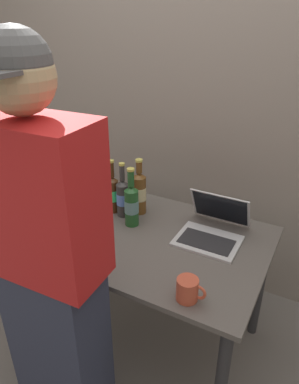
{
  "coord_description": "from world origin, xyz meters",
  "views": [
    {
      "loc": [
        0.77,
        -1.32,
        1.75
      ],
      "look_at": [
        0.05,
        0.0,
        0.98
      ],
      "focal_mm": 33.1,
      "sensor_mm": 36.0,
      "label": 1
    }
  ],
  "objects": [
    {
      "name": "person_figure",
      "position": [
        -0.05,
        -0.59,
        0.88
      ],
      "size": [
        0.44,
        0.31,
        1.73
      ],
      "color": "#2D3347",
      "rests_on": "ground"
    },
    {
      "name": "ground_plane",
      "position": [
        0.0,
        0.0,
        0.0
      ],
      "size": [
        8.0,
        8.0,
        0.0
      ],
      "primitive_type": "plane",
      "color": "slate",
      "rests_on": "ground"
    },
    {
      "name": "laptop",
      "position": [
        0.33,
        0.15,
        0.78
      ],
      "size": [
        0.31,
        0.34,
        0.21
      ],
      "color": "#B7BABC",
      "rests_on": "desk"
    },
    {
      "name": "beer_bottle_dark",
      "position": [
        -0.08,
        0.05,
        0.86
      ],
      "size": [
        0.08,
        0.08,
        0.32
      ],
      "color": "#1E5123",
      "rests_on": "desk"
    },
    {
      "name": "desk",
      "position": [
        0.0,
        0.0,
        0.64
      ],
      "size": [
        1.28,
        0.82,
        0.73
      ],
      "color": "#56514C",
      "rests_on": "ground"
    },
    {
      "name": "coffee_mug",
      "position": [
        0.4,
        -0.32,
        0.78
      ],
      "size": [
        0.12,
        0.09,
        0.1
      ],
      "color": "#BF4C33",
      "rests_on": "desk"
    },
    {
      "name": "beer_bottle_amber",
      "position": [
        -0.11,
        0.19,
        0.86
      ],
      "size": [
        0.08,
        0.08,
        0.32
      ],
      "color": "brown",
      "rests_on": "desk"
    },
    {
      "name": "beer_bottle_brown",
      "position": [
        -0.18,
        0.11,
        0.85
      ],
      "size": [
        0.07,
        0.07,
        0.31
      ],
      "color": "#333333",
      "rests_on": "desk"
    },
    {
      "name": "beer_bottle_green",
      "position": [
        -0.25,
        0.13,
        0.85
      ],
      "size": [
        0.07,
        0.07,
        0.31
      ],
      "color": "#472B14",
      "rests_on": "desk"
    },
    {
      "name": "back_wall",
      "position": [
        0.0,
        0.79,
        1.3
      ],
      "size": [
        6.0,
        0.1,
        2.6
      ],
      "primitive_type": "cube",
      "color": "gray",
      "rests_on": "ground"
    }
  ]
}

